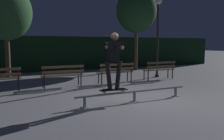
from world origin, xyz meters
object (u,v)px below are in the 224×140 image
skateboarder (114,56)px  park_bench_rightmost (160,68)px  lamp_post_right (158,27)px  park_bench_right_center (116,71)px  tree_far_right (136,11)px  tree_far_left (6,12)px  park_bench_left_center (63,73)px  skateboard (113,90)px  grind_rail (134,93)px

skateboarder → park_bench_rightmost: size_ratio=0.97×
lamp_post_right → park_bench_rightmost: bearing=-118.8°
park_bench_right_center → tree_far_right: size_ratio=0.31×
tree_far_left → park_bench_rightmost: bearing=-26.9°
tree_far_left → skateboarder: bearing=-68.5°
park_bench_right_center → lamp_post_right: lamp_post_right is taller
skateboarder → lamp_post_right: size_ratio=0.40×
park_bench_rightmost → tree_far_right: (1.09, 3.91, 3.19)m
park_bench_left_center → skateboard: bearing=-77.6°
skateboard → park_bench_left_center: size_ratio=0.50×
skateboard → tree_far_right: size_ratio=0.16×
park_bench_left_center → skateboarder: bearing=-77.5°
skateboard → park_bench_left_center: bearing=102.4°
grind_rail → park_bench_left_center: 3.36m
grind_rail → park_bench_right_center: 3.21m
skateboard → park_bench_left_center: 3.14m
grind_rail → tree_far_right: bearing=58.3°
grind_rail → tree_far_left: tree_far_left is taller
skateboard → park_bench_left_center: (-0.67, 3.06, 0.15)m
park_bench_left_center → tree_far_right: tree_far_right is taller
grind_rail → skateboard: size_ratio=4.48×
park_bench_left_center → park_bench_rightmost: size_ratio=1.00×
skateboard → tree_far_left: bearing=111.5°
skateboarder → park_bench_rightmost: 5.01m
skateboard → park_bench_right_center: (1.61, 3.06, 0.15)m
park_bench_rightmost → lamp_post_right: (0.43, 0.78, 1.94)m
tree_far_right → lamp_post_right: tree_far_right is taller
park_bench_right_center → tree_far_left: tree_far_left is taller
park_bench_right_center → tree_far_right: (3.37, 3.91, 3.19)m
tree_far_left → skateboard: bearing=-68.5°
park_bench_right_center → lamp_post_right: 3.42m
skateboard → park_bench_rightmost: park_bench_rightmost is taller
tree_far_right → lamp_post_right: size_ratio=1.31×
grind_rail → skateboard: bearing=-180.0°
skateboarder → park_bench_right_center: bearing=62.3°
park_bench_left_center → lamp_post_right: size_ratio=0.41×
skateboarder → lamp_post_right: lamp_post_right is taller
skateboard → tree_far_right: bearing=54.5°
park_bench_rightmost → tree_far_right: bearing=74.4°
tree_far_right → skateboard: bearing=-125.5°
park_bench_rightmost → park_bench_right_center: bearing=180.0°
park_bench_right_center → grind_rail: bearing=-107.0°
park_bench_rightmost → skateboarder: bearing=-141.8°
park_bench_right_center → lamp_post_right: size_ratio=0.41×
park_bench_left_center → park_bench_rightmost: 4.56m
park_bench_left_center → park_bench_rightmost: (4.56, 0.00, 0.00)m
skateboarder → tree_far_left: size_ratio=0.35×
grind_rail → park_bench_rightmost: park_bench_rightmost is taller
skateboarder → park_bench_rightmost: bearing=38.2°
park_bench_right_center → tree_far_left: 5.82m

